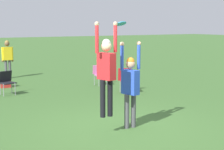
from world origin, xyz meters
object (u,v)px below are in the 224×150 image
object	(u,v)px
camping_chair_1	(127,79)
frisbee	(121,24)
person_spectator_far	(7,56)
cooler_box	(5,83)
camping_chair_3	(7,81)
camping_chair_0	(100,73)
person_jumping	(106,67)
person_defending	(130,83)

from	to	relation	value
camping_chair_1	frisbee	bearing A→B (deg)	76.56
person_spectator_far	cooler_box	xyz separation A→B (m)	(-0.82, -2.39, -0.87)
frisbee	camping_chair_3	world-z (taller)	frisbee
camping_chair_0	camping_chair_3	world-z (taller)	camping_chair_3
person_jumping	camping_chair_3	world-z (taller)	person_jumping
camping_chair_0	person_jumping	bearing A→B (deg)	80.35
camping_chair_0	camping_chair_3	bearing A→B (deg)	19.81
camping_chair_1	person_jumping	bearing A→B (deg)	73.23
person_defending	person_jumping	bearing A→B (deg)	-90.00
frisbee	person_spectator_far	xyz separation A→B (m)	(0.21, 9.95, -1.46)
camping_chair_0	person_defending	bearing A→B (deg)	85.66
person_defending	camping_chair_3	distance (m)	6.03
camping_chair_3	person_spectator_far	xyz separation A→B (m)	(1.18, 3.96, 0.55)
person_defending	frisbee	world-z (taller)	frisbee
person_jumping	camping_chair_1	distance (m)	5.47
camping_chair_1	person_spectator_far	world-z (taller)	person_spectator_far
person_defending	cooler_box	bearing A→B (deg)	174.85
camping_chair_3	cooler_box	distance (m)	1.65
camping_chair_3	person_defending	bearing A→B (deg)	86.18
frisbee	person_spectator_far	world-z (taller)	frisbee
frisbee	camping_chair_0	distance (m)	7.01
camping_chair_1	person_spectator_far	distance (m)	6.43
camping_chair_3	frisbee	bearing A→B (deg)	82.58
person_jumping	camping_chair_3	distance (m)	6.14
camping_chair_0	camping_chair_3	xyz separation A→B (m)	(-3.85, -0.08, 0.01)
frisbee	camping_chair_1	world-z (taller)	frisbee
person_jumping	camping_chair_0	world-z (taller)	person_jumping
camping_chair_0	person_spectator_far	xyz separation A→B (m)	(-2.67, 3.88, 0.56)
person_jumping	cooler_box	bearing A→B (deg)	-11.09
camping_chair_3	cooler_box	bearing A→B (deg)	-119.49
person_jumping	person_spectator_far	size ratio (longest dim) A/B	1.22
person_defending	cooler_box	world-z (taller)	person_defending
cooler_box	person_jumping	bearing A→B (deg)	-88.44
camping_chair_3	cooler_box	size ratio (longest dim) A/B	2.11
person_defending	frisbee	xyz separation A→B (m)	(-0.36, -0.13, 1.40)
person_spectator_far	cooler_box	world-z (taller)	person_spectator_far
person_defending	camping_chair_0	xyz separation A→B (m)	(2.51, 5.93, -0.61)
frisbee	camping_chair_0	bearing A→B (deg)	64.64
person_defending	camping_chair_3	size ratio (longest dim) A/B	2.50
camping_chair_3	cooler_box	xyz separation A→B (m)	(0.36, 1.57, -0.32)
person_jumping	person_defending	world-z (taller)	person_jumping
frisbee	person_spectator_far	bearing A→B (deg)	88.81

